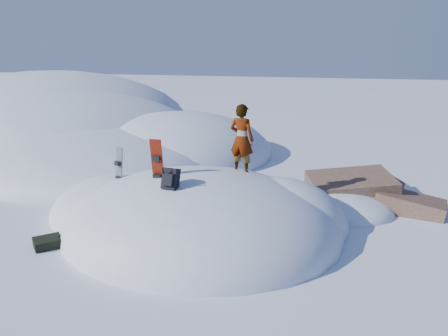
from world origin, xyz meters
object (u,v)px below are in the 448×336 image
(snowboard_red, at_px, (158,169))
(backpack, at_px, (170,179))
(snowboard_dark, at_px, (119,172))
(person, at_px, (242,139))

(snowboard_red, distance_m, backpack, 0.87)
(backpack, bearing_deg, snowboard_red, 138.85)
(snowboard_red, height_order, snowboard_dark, snowboard_red)
(snowboard_red, bearing_deg, backpack, -46.38)
(person, bearing_deg, snowboard_dark, 25.92)
(person, bearing_deg, backpack, 74.58)
(snowboard_dark, relative_size, backpack, 2.40)
(snowboard_dark, bearing_deg, snowboard_red, 1.10)
(backpack, bearing_deg, person, 65.61)
(backpack, height_order, person, person)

